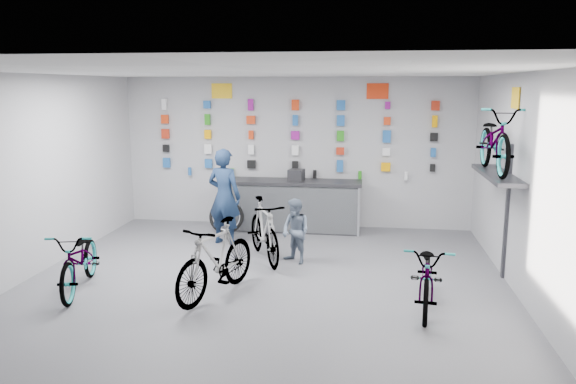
# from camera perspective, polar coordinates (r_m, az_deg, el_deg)

# --- Properties ---
(floor) EXTENTS (8.00, 8.00, 0.00)m
(floor) POSITION_cam_1_polar(r_m,az_deg,el_deg) (7.84, -3.02, -10.34)
(floor) COLOR #525257
(floor) RESTS_ON ground
(ceiling) EXTENTS (8.00, 8.00, 0.00)m
(ceiling) POSITION_cam_1_polar(r_m,az_deg,el_deg) (7.32, -3.25, 12.15)
(ceiling) COLOR white
(ceiling) RESTS_ON wall_back
(wall_back) EXTENTS (7.00, 0.00, 7.00)m
(wall_back) POSITION_cam_1_polar(r_m,az_deg,el_deg) (11.35, 0.78, 4.05)
(wall_back) COLOR #B6B6B9
(wall_back) RESTS_ON floor
(wall_front) EXTENTS (7.00, 0.00, 7.00)m
(wall_front) POSITION_cam_1_polar(r_m,az_deg,el_deg) (3.72, -15.29, -10.32)
(wall_front) COLOR #B6B6B9
(wall_front) RESTS_ON floor
(wall_left) EXTENTS (0.00, 8.00, 8.00)m
(wall_left) POSITION_cam_1_polar(r_m,az_deg,el_deg) (8.80, -26.09, 1.03)
(wall_left) COLOR #B6B6B9
(wall_left) RESTS_ON floor
(wall_right) EXTENTS (0.00, 8.00, 8.00)m
(wall_right) POSITION_cam_1_polar(r_m,az_deg,el_deg) (7.59, 23.78, -0.18)
(wall_right) COLOR #B6B6B9
(wall_right) RESTS_ON floor
(counter) EXTENTS (2.70, 0.66, 1.00)m
(counter) POSITION_cam_1_polar(r_m,az_deg,el_deg) (11.06, 0.47, -1.45)
(counter) COLOR black
(counter) RESTS_ON floor
(merch_wall) EXTENTS (5.56, 0.08, 1.56)m
(merch_wall) POSITION_cam_1_polar(r_m,az_deg,el_deg) (11.25, 0.56, 5.52)
(merch_wall) COLOR #1F5BA6
(merch_wall) RESTS_ON wall_back
(wall_bracket) EXTENTS (0.39, 1.90, 2.00)m
(wall_bracket) POSITION_cam_1_polar(r_m,az_deg,el_deg) (8.70, 20.58, 1.09)
(wall_bracket) COLOR #333338
(wall_bracket) RESTS_ON wall_right
(sign_left) EXTENTS (0.42, 0.02, 0.30)m
(sign_left) POSITION_cam_1_polar(r_m,az_deg,el_deg) (11.54, -6.74, 10.16)
(sign_left) COLOR yellow
(sign_left) RESTS_ON wall_back
(sign_right) EXTENTS (0.42, 0.02, 0.30)m
(sign_right) POSITION_cam_1_polar(r_m,az_deg,el_deg) (11.16, 9.09, 10.08)
(sign_right) COLOR red
(sign_right) RESTS_ON wall_back
(sign_side) EXTENTS (0.02, 0.40, 0.30)m
(sign_side) POSITION_cam_1_polar(r_m,az_deg,el_deg) (8.63, 22.10, 8.84)
(sign_side) COLOR yellow
(sign_side) RESTS_ON wall_right
(bike_left) EXTENTS (0.97, 1.79, 0.89)m
(bike_left) POSITION_cam_1_polar(r_m,az_deg,el_deg) (8.35, -20.38, -6.45)
(bike_left) COLOR gray
(bike_left) RESTS_ON floor
(bike_center) EXTENTS (1.06, 1.80, 1.04)m
(bike_center) POSITION_cam_1_polar(r_m,az_deg,el_deg) (7.67, -7.33, -6.76)
(bike_center) COLOR gray
(bike_center) RESTS_ON floor
(bike_right) EXTENTS (0.78, 1.76, 0.90)m
(bike_right) POSITION_cam_1_polar(r_m,az_deg,el_deg) (7.44, 14.04, -8.16)
(bike_right) COLOR gray
(bike_right) RESTS_ON floor
(bike_service) EXTENTS (1.15, 1.73, 1.02)m
(bike_service) POSITION_cam_1_polar(r_m,az_deg,el_deg) (9.16, -2.44, -3.88)
(bike_service) COLOR gray
(bike_service) RESTS_ON floor
(bike_wall) EXTENTS (0.63, 1.80, 0.95)m
(bike_wall) POSITION_cam_1_polar(r_m,az_deg,el_deg) (8.61, 20.33, 4.97)
(bike_wall) COLOR gray
(bike_wall) RESTS_ON wall_bracket
(clerk) EXTENTS (0.72, 0.57, 1.73)m
(clerk) POSITION_cam_1_polar(r_m,az_deg,el_deg) (10.12, -6.48, -0.46)
(clerk) COLOR #162845
(clerk) RESTS_ON floor
(customer) EXTENTS (0.65, 0.63, 1.05)m
(customer) POSITION_cam_1_polar(r_m,az_deg,el_deg) (9.02, 0.78, -4.01)
(customer) COLOR slate
(customer) RESTS_ON floor
(spare_wheel) EXTENTS (0.70, 0.35, 0.66)m
(spare_wheel) POSITION_cam_1_polar(r_m,az_deg,el_deg) (10.98, -6.28, -2.51)
(spare_wheel) COLOR black
(spare_wheel) RESTS_ON floor
(register) EXTENTS (0.32, 0.34, 0.22)m
(register) POSITION_cam_1_polar(r_m,az_deg,el_deg) (10.95, 0.85, 1.74)
(register) COLOR black
(register) RESTS_ON counter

